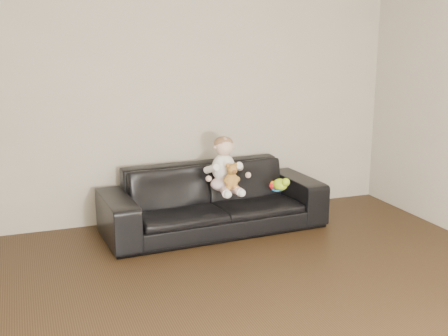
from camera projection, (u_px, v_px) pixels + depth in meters
name	position (u px, v px, depth m)	size (l,w,h in m)	color
wall_back	(156.00, 90.00, 5.41)	(5.00, 5.00, 0.00)	#B7AD99
sofa	(213.00, 199.00, 5.32)	(2.08, 0.81, 0.61)	black
baby	(225.00, 168.00, 5.16)	(0.35, 0.44, 0.51)	silver
teddy_bear	(232.00, 177.00, 5.04)	(0.15, 0.15, 0.24)	#A2702E
toy_green	(280.00, 185.00, 5.24)	(0.13, 0.16, 0.11)	#B2E31A
toy_rattle	(273.00, 186.00, 5.28)	(0.07, 0.07, 0.07)	red
toy_blue_disc	(277.00, 189.00, 5.26)	(0.11, 0.11, 0.01)	#197FC9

